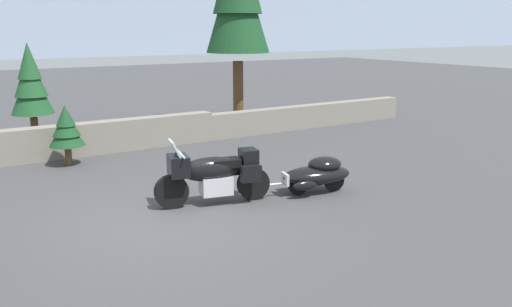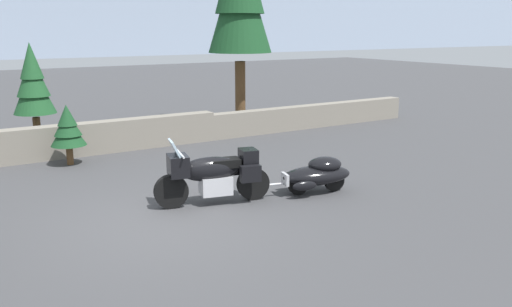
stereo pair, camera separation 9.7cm
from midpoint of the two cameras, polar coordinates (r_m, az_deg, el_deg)
ground_plane at (r=9.73m, az=-9.82°, el=-7.17°), size 80.00×80.00×0.00m
stone_guard_wall at (r=15.03m, az=-20.13°, el=1.09°), size 24.00×0.55×0.88m
touring_motorcycle at (r=10.37m, az=-4.91°, el=-2.12°), size 2.28×1.06×1.33m
car_shaped_trailer at (r=11.17m, az=6.31°, el=-2.15°), size 2.22×1.04×0.76m
pine_tree_secondary at (r=16.49m, az=-23.18°, el=7.02°), size 1.18×1.18×3.00m
pine_sapling_near at (r=14.07m, az=-19.87°, el=2.61°), size 0.87×0.87×1.53m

